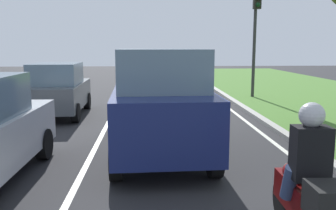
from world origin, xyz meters
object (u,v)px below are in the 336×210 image
(motorcycle, at_px, (308,206))
(traffic_light_near_right, at_px, (256,20))
(rider_person, at_px, (310,152))
(car_hatchback_far, at_px, (58,90))
(car_suv_ahead, at_px, (160,101))

(motorcycle, xyz_separation_m, traffic_light_near_right, (2.98, 12.38, 2.87))
(traffic_light_near_right, bearing_deg, rider_person, -103.55)
(car_hatchback_far, height_order, traffic_light_near_right, traffic_light_near_right)
(car_suv_ahead, bearing_deg, rider_person, -70.82)
(car_hatchback_far, relative_size, rider_person, 3.21)
(car_hatchback_far, bearing_deg, motorcycle, -62.26)
(car_suv_ahead, height_order, motorcycle, car_suv_ahead)
(motorcycle, xyz_separation_m, rider_person, (0.00, 0.05, 0.62))
(car_hatchback_far, xyz_separation_m, rider_person, (4.79, -8.57, 0.31))
(traffic_light_near_right, bearing_deg, car_suv_ahead, -118.11)
(motorcycle, bearing_deg, car_hatchback_far, 120.68)
(rider_person, distance_m, traffic_light_near_right, 12.89)
(car_suv_ahead, distance_m, car_hatchback_far, 5.70)
(motorcycle, distance_m, rider_person, 0.62)
(motorcycle, relative_size, traffic_light_near_right, 0.37)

